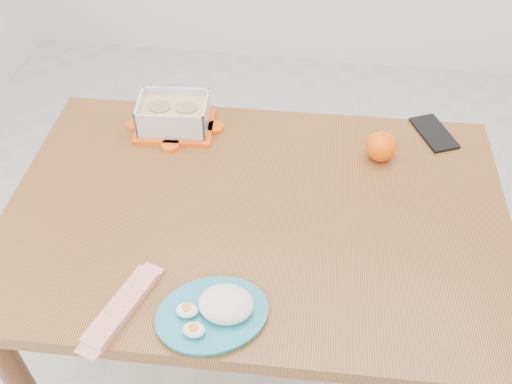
# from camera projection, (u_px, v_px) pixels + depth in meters

# --- Properties ---
(ground) EXTENTS (3.50, 3.50, 0.00)m
(ground) POSITION_uv_depth(u_px,v_px,m) (319.00, 331.00, 1.97)
(ground) COLOR #B7B7B2
(ground) RESTS_ON ground
(dining_table) EXTENTS (1.22, 0.83, 0.75)m
(dining_table) POSITION_uv_depth(u_px,v_px,m) (256.00, 238.00, 1.42)
(dining_table) COLOR #96572A
(dining_table) RESTS_ON ground
(food_container) EXTENTS (0.22, 0.18, 0.09)m
(food_container) POSITION_uv_depth(u_px,v_px,m) (174.00, 115.00, 1.54)
(food_container) COLOR #FC5307
(food_container) RESTS_ON dining_table
(orange_fruit) EXTENTS (0.08, 0.08, 0.08)m
(orange_fruit) POSITION_uv_depth(u_px,v_px,m) (381.00, 146.00, 1.46)
(orange_fruit) COLOR orange
(orange_fruit) RESTS_ON dining_table
(rice_plate) EXTENTS (0.29, 0.29, 0.06)m
(rice_plate) POSITION_uv_depth(u_px,v_px,m) (217.00, 310.00, 1.13)
(rice_plate) COLOR #187584
(rice_plate) RESTS_ON dining_table
(candy_bar) EXTENTS (0.11, 0.20, 0.02)m
(candy_bar) POSITION_uv_depth(u_px,v_px,m) (122.00, 307.00, 1.15)
(candy_bar) COLOR red
(candy_bar) RESTS_ON dining_table
(smartphone) EXTENTS (0.13, 0.17, 0.01)m
(smartphone) POSITION_uv_depth(u_px,v_px,m) (434.00, 133.00, 1.55)
(smartphone) COLOR black
(smartphone) RESTS_ON dining_table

